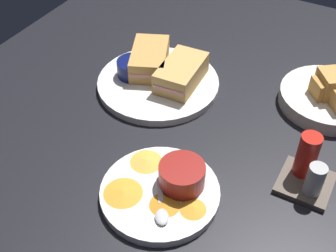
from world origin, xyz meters
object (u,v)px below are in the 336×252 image
(plate_sandwich_main, at_px, (158,83))
(ramekin_dark_sauce, at_px, (132,68))
(spoon_by_gravy_ramekin, at_px, (161,210))
(plate_chips_companion, at_px, (160,193))
(bread_basket_rear, at_px, (329,97))
(sandwich_half_near, at_px, (181,73))
(spoon_by_dark_ramekin, at_px, (157,76))
(ramekin_light_gravy, at_px, (182,175))
(sandwich_half_far, at_px, (150,59))
(condiment_caddy, at_px, (308,170))

(plate_sandwich_main, relative_size, ramekin_dark_sauce, 3.78)
(plate_sandwich_main, xyz_separation_m, ramekin_dark_sauce, (0.01, -0.06, 0.03))
(spoon_by_gravy_ramekin, bearing_deg, plate_sandwich_main, -149.41)
(plate_chips_companion, xyz_separation_m, bread_basket_rear, (-0.38, 0.19, 0.01))
(sandwich_half_near, bearing_deg, spoon_by_dark_ramekin, -79.02)
(sandwich_half_near, xyz_separation_m, ramekin_light_gravy, (0.25, 0.13, -0.00))
(ramekin_dark_sauce, xyz_separation_m, plate_chips_companion, (0.25, 0.21, -0.03))
(sandwich_half_far, relative_size, plate_chips_companion, 0.74)
(sandwich_half_near, xyz_separation_m, ramekin_dark_sauce, (0.03, -0.10, -0.00))
(ramekin_light_gravy, bearing_deg, plate_chips_companion, -39.81)
(spoon_by_dark_ramekin, bearing_deg, plate_chips_companion, 30.59)
(bread_basket_rear, xyz_separation_m, condiment_caddy, (0.23, 0.02, 0.01))
(plate_sandwich_main, height_order, sandwich_half_far, sandwich_half_far)
(plate_sandwich_main, distance_m, sandwich_half_near, 0.06)
(plate_sandwich_main, height_order, bread_basket_rear, bread_basket_rear)
(spoon_by_dark_ramekin, xyz_separation_m, spoon_by_gravy_ramekin, (0.31, 0.18, 0.00))
(spoon_by_gravy_ramekin, distance_m, condiment_caddy, 0.26)
(sandwich_half_far, height_order, ramekin_light_gravy, sandwich_half_far)
(plate_sandwich_main, xyz_separation_m, spoon_by_gravy_ramekin, (0.30, 0.18, 0.01))
(spoon_by_dark_ramekin, relative_size, plate_chips_companion, 0.48)
(plate_sandwich_main, height_order, spoon_by_gravy_ramekin, spoon_by_gravy_ramekin)
(plate_sandwich_main, height_order, sandwich_half_near, sandwich_half_near)
(spoon_by_dark_ramekin, relative_size, bread_basket_rear, 0.49)
(plate_sandwich_main, distance_m, ramekin_dark_sauce, 0.07)
(plate_sandwich_main, xyz_separation_m, plate_chips_companion, (0.26, 0.15, 0.00))
(sandwich_half_near, relative_size, sandwich_half_far, 0.91)
(plate_sandwich_main, height_order, ramekin_dark_sauce, ramekin_dark_sauce)
(sandwich_half_near, relative_size, spoon_by_gravy_ramekin, 1.50)
(sandwich_half_far, height_order, plate_chips_companion, sandwich_half_far)
(ramekin_light_gravy, bearing_deg, spoon_by_gravy_ramekin, -0.95)
(sandwich_half_near, height_order, ramekin_dark_sauce, sandwich_half_near)
(sandwich_half_near, relative_size, plate_chips_companion, 0.67)
(plate_sandwich_main, bearing_deg, condiment_caddy, 72.10)
(plate_sandwich_main, bearing_deg, sandwich_half_near, 111.33)
(ramekin_dark_sauce, xyz_separation_m, condiment_caddy, (0.10, 0.42, -0.00))
(plate_sandwich_main, relative_size, ramekin_light_gravy, 3.37)
(bread_basket_rear, bearing_deg, spoon_by_gravy_ramekin, -21.51)
(condiment_caddy, bearing_deg, sandwich_half_far, -110.30)
(ramekin_dark_sauce, xyz_separation_m, bread_basket_rear, (-0.13, 0.40, -0.01))
(spoon_by_dark_ramekin, bearing_deg, sandwich_half_near, 100.98)
(plate_sandwich_main, bearing_deg, spoon_by_gravy_ramekin, 30.59)
(spoon_by_dark_ramekin, height_order, bread_basket_rear, bread_basket_rear)
(ramekin_dark_sauce, bearing_deg, condiment_caddy, 76.10)
(spoon_by_dark_ramekin, bearing_deg, bread_basket_rear, 106.91)
(plate_chips_companion, xyz_separation_m, ramekin_light_gravy, (-0.03, 0.03, 0.03))
(bread_basket_rear, bearing_deg, spoon_by_dark_ramekin, -73.09)
(sandwich_half_near, height_order, ramekin_light_gravy, sandwich_half_near)
(ramekin_dark_sauce, xyz_separation_m, spoon_by_gravy_ramekin, (0.29, 0.24, -0.02))
(sandwich_half_far, bearing_deg, ramekin_light_gravy, 39.58)
(sandwich_half_near, distance_m, spoon_by_dark_ramekin, 0.06)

